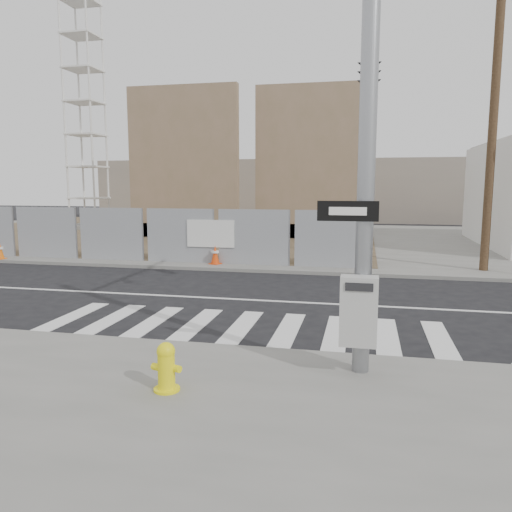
% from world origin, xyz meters
% --- Properties ---
extents(ground, '(100.00, 100.00, 0.00)m').
position_xyz_m(ground, '(0.00, 0.00, 0.00)').
color(ground, black).
rests_on(ground, ground).
extents(sidewalk_far, '(50.00, 20.00, 0.12)m').
position_xyz_m(sidewalk_far, '(0.00, 14.00, 0.06)').
color(sidewalk_far, slate).
rests_on(sidewalk_far, ground).
extents(signal_pole, '(0.96, 5.87, 7.00)m').
position_xyz_m(signal_pole, '(2.49, -2.05, 4.78)').
color(signal_pole, gray).
rests_on(signal_pole, sidewalk_near).
extents(chain_link_fence, '(24.60, 0.04, 2.00)m').
position_xyz_m(chain_link_fence, '(-10.00, 5.00, 1.12)').
color(chain_link_fence, gray).
rests_on(chain_link_fence, sidewalk_far).
extents(concrete_wall_left, '(6.00, 1.30, 8.00)m').
position_xyz_m(concrete_wall_left, '(-7.00, 13.08, 3.38)').
color(concrete_wall_left, brown).
rests_on(concrete_wall_left, sidewalk_far).
extents(concrete_wall_right, '(5.50, 1.30, 8.00)m').
position_xyz_m(concrete_wall_right, '(-0.50, 14.08, 3.38)').
color(concrete_wall_right, brown).
rests_on(concrete_wall_right, sidewalk_far).
extents(crane_tower, '(2.60, 2.60, 18.15)m').
position_xyz_m(crane_tower, '(-15.00, 17.00, 9.02)').
color(crane_tower, slate).
rests_on(crane_tower, sidewalk_far).
extents(utility_pole_right, '(1.60, 0.28, 10.00)m').
position_xyz_m(utility_pole_right, '(6.50, 5.50, 5.20)').
color(utility_pole_right, brown).
rests_on(utility_pole_right, sidewalk_far).
extents(fire_hydrant, '(0.47, 0.47, 0.70)m').
position_xyz_m(fire_hydrant, '(-0.17, -6.16, 0.47)').
color(fire_hydrant, yellow).
rests_on(fire_hydrant, sidewalk_near).
extents(traffic_cone_b, '(0.37, 0.37, 0.67)m').
position_xyz_m(traffic_cone_b, '(-11.35, 4.22, 0.45)').
color(traffic_cone_b, orange).
rests_on(traffic_cone_b, sidewalk_far).
extents(traffic_cone_c, '(0.40, 0.40, 0.69)m').
position_xyz_m(traffic_cone_c, '(-5.17, 5.49, 0.46)').
color(traffic_cone_c, orange).
rests_on(traffic_cone_c, sidewalk_far).
extents(traffic_cone_d, '(0.46, 0.46, 0.70)m').
position_xyz_m(traffic_cone_d, '(-2.79, 4.81, 0.46)').
color(traffic_cone_d, red).
rests_on(traffic_cone_d, sidewalk_far).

